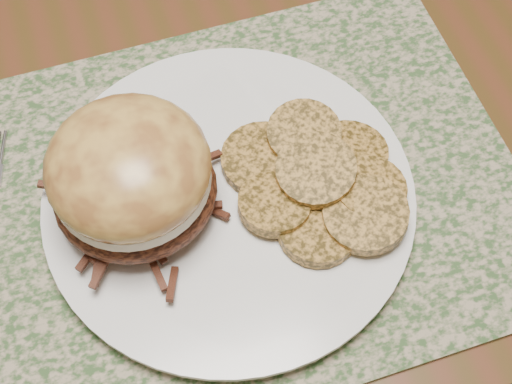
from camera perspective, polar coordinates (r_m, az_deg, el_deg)
ground at (r=1.35m, az=-14.99°, el=-9.65°), size 3.50×3.50×0.00m
placemat at (r=0.54m, az=-2.43°, el=-0.39°), size 0.45×0.33×0.00m
dinner_plate at (r=0.53m, az=-2.16°, el=-0.48°), size 0.26×0.26×0.02m
pork_sandwich at (r=0.49m, az=-9.95°, el=1.16°), size 0.12×0.12×0.09m
roasted_potatoes at (r=0.52m, az=5.04°, el=0.95°), size 0.15×0.16×0.03m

